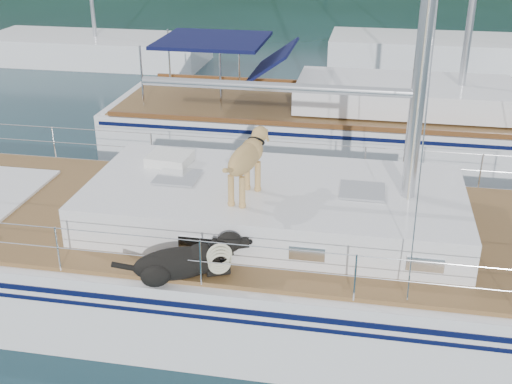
# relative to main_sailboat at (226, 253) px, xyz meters

# --- Properties ---
(ground) EXTENTS (120.00, 120.00, 0.00)m
(ground) POSITION_rel_main_sailboat_xyz_m (-0.09, 0.01, -0.68)
(ground) COLOR black
(ground) RESTS_ON ground
(main_sailboat) EXTENTS (12.00, 4.06, 14.01)m
(main_sailboat) POSITION_rel_main_sailboat_xyz_m (0.00, 0.00, 0.00)
(main_sailboat) COLOR white
(main_sailboat) RESTS_ON ground
(neighbor_sailboat) EXTENTS (11.00, 3.50, 13.30)m
(neighbor_sailboat) POSITION_rel_main_sailboat_xyz_m (1.57, 6.35, -0.05)
(neighbor_sailboat) COLOR white
(neighbor_sailboat) RESTS_ON ground
(bg_boat_west) EXTENTS (8.00, 3.00, 11.65)m
(bg_boat_west) POSITION_rel_main_sailboat_xyz_m (-8.09, 14.01, -0.23)
(bg_boat_west) COLOR white
(bg_boat_west) RESTS_ON ground
(bg_boat_center) EXTENTS (7.20, 3.00, 11.65)m
(bg_boat_center) POSITION_rel_main_sailboat_xyz_m (3.91, 16.01, -0.23)
(bg_boat_center) COLOR white
(bg_boat_center) RESTS_ON ground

